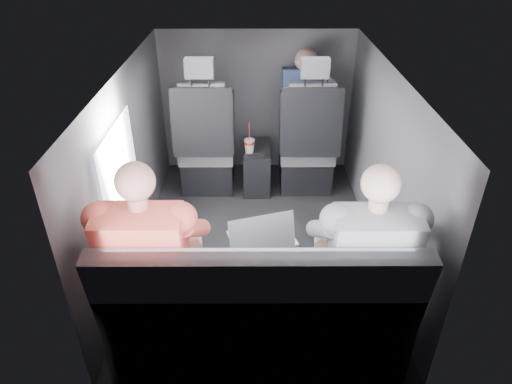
{
  "coord_description": "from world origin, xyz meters",
  "views": [
    {
      "loc": [
        -0.02,
        -2.86,
        2.21
      ],
      "look_at": [
        -0.01,
        -0.05,
        0.49
      ],
      "focal_mm": 32.0,
      "sensor_mm": 36.0,
      "label": 1
    }
  ],
  "objects_px": {
    "front_seat_left": "(207,150)",
    "laptop_silver": "(262,238)",
    "rear_bench": "(259,316)",
    "center_console": "(257,167)",
    "passenger_rear_right": "(362,258)",
    "passenger_front_right": "(304,102)",
    "soda_cup": "(249,146)",
    "laptop_white": "(161,240)",
    "front_seat_right": "(307,149)",
    "passenger_rear_left": "(153,258)",
    "laptop_black": "(357,244)"
  },
  "relations": [
    {
      "from": "rear_bench",
      "to": "front_seat_right",
      "type": "bearing_deg",
      "value": 76.69
    },
    {
      "from": "front_seat_right",
      "to": "passenger_rear_left",
      "type": "height_order",
      "value": "passenger_rear_left"
    },
    {
      "from": "front_seat_left",
      "to": "laptop_black",
      "type": "xyz_separation_m",
      "value": [
        1.0,
        -1.69,
        0.24
      ]
    },
    {
      "from": "rear_bench",
      "to": "passenger_rear_left",
      "type": "relative_size",
      "value": 1.26
    },
    {
      "from": "passenger_rear_left",
      "to": "passenger_rear_right",
      "type": "relative_size",
      "value": 1.01
    },
    {
      "from": "passenger_rear_right",
      "to": "laptop_black",
      "type": "bearing_deg",
      "value": 93.63
    },
    {
      "from": "soda_cup",
      "to": "laptop_silver",
      "type": "height_order",
      "value": "laptop_silver"
    },
    {
      "from": "front_seat_left",
      "to": "center_console",
      "type": "height_order",
      "value": "front_seat_left"
    },
    {
      "from": "front_seat_left",
      "to": "passenger_front_right",
      "type": "relative_size",
      "value": 1.58
    },
    {
      "from": "front_seat_left",
      "to": "front_seat_right",
      "type": "bearing_deg",
      "value": 0.0
    },
    {
      "from": "laptop_silver",
      "to": "passenger_rear_right",
      "type": "relative_size",
      "value": 0.34
    },
    {
      "from": "center_console",
      "to": "passenger_rear_right",
      "type": "bearing_deg",
      "value": -73.29
    },
    {
      "from": "center_console",
      "to": "soda_cup",
      "type": "height_order",
      "value": "soda_cup"
    },
    {
      "from": "front_seat_left",
      "to": "laptop_silver",
      "type": "relative_size",
      "value": 2.99
    },
    {
      "from": "center_console",
      "to": "front_seat_right",
      "type": "bearing_deg",
      "value": -5.07
    },
    {
      "from": "rear_bench",
      "to": "laptop_white",
      "type": "relative_size",
      "value": 3.69
    },
    {
      "from": "laptop_silver",
      "to": "passenger_front_right",
      "type": "distance_m",
      "value": 1.93
    },
    {
      "from": "front_seat_left",
      "to": "passenger_front_right",
      "type": "bearing_deg",
      "value": 16.4
    },
    {
      "from": "front_seat_right",
      "to": "soda_cup",
      "type": "bearing_deg",
      "value": -172.09
    },
    {
      "from": "soda_cup",
      "to": "laptop_white",
      "type": "height_order",
      "value": "laptop_white"
    },
    {
      "from": "rear_bench",
      "to": "laptop_black",
      "type": "height_order",
      "value": "rear_bench"
    },
    {
      "from": "passenger_rear_right",
      "to": "front_seat_right",
      "type": "bearing_deg",
      "value": 93.31
    },
    {
      "from": "passenger_rear_left",
      "to": "front_seat_right",
      "type": "bearing_deg",
      "value": 60.74
    },
    {
      "from": "laptop_silver",
      "to": "front_seat_right",
      "type": "bearing_deg",
      "value": 75.26
    },
    {
      "from": "center_console",
      "to": "passenger_front_right",
      "type": "distance_m",
      "value": 0.73
    },
    {
      "from": "center_console",
      "to": "laptop_black",
      "type": "distance_m",
      "value": 1.86
    },
    {
      "from": "center_console",
      "to": "laptop_white",
      "type": "distance_m",
      "value": 1.83
    },
    {
      "from": "passenger_front_right",
      "to": "soda_cup",
      "type": "bearing_deg",
      "value": -146.22
    },
    {
      "from": "front_seat_left",
      "to": "rear_bench",
      "type": "bearing_deg",
      "value": -76.69
    },
    {
      "from": "front_seat_left",
      "to": "passenger_rear_left",
      "type": "distance_m",
      "value": 1.83
    },
    {
      "from": "front_seat_right",
      "to": "passenger_rear_left",
      "type": "xyz_separation_m",
      "value": [
        -1.01,
        -1.81,
        0.24
      ]
    },
    {
      "from": "center_console",
      "to": "laptop_silver",
      "type": "xyz_separation_m",
      "value": [
        0.02,
        -1.67,
        0.44
      ]
    },
    {
      "from": "front_seat_right",
      "to": "passenger_rear_left",
      "type": "relative_size",
      "value": 1.0
    },
    {
      "from": "laptop_white",
      "to": "laptop_silver",
      "type": "xyz_separation_m",
      "value": [
        0.57,
        0.02,
        -0.0
      ]
    },
    {
      "from": "rear_bench",
      "to": "soda_cup",
      "type": "height_order",
      "value": "rear_bench"
    },
    {
      "from": "rear_bench",
      "to": "passenger_front_right",
      "type": "relative_size",
      "value": 2.0
    },
    {
      "from": "rear_bench",
      "to": "center_console",
      "type": "bearing_deg",
      "value": 90.0
    },
    {
      "from": "center_console",
      "to": "rear_bench",
      "type": "bearing_deg",
      "value": -90.0
    },
    {
      "from": "laptop_silver",
      "to": "front_seat_left",
      "type": "bearing_deg",
      "value": 106.19
    },
    {
      "from": "front_seat_right",
      "to": "passenger_front_right",
      "type": "relative_size",
      "value": 1.58
    },
    {
      "from": "laptop_silver",
      "to": "passenger_front_right",
      "type": "relative_size",
      "value": 0.53
    },
    {
      "from": "passenger_front_right",
      "to": "laptop_white",
      "type": "bearing_deg",
      "value": -117.08
    },
    {
      "from": "front_seat_left",
      "to": "passenger_rear_left",
      "type": "height_order",
      "value": "passenger_rear_left"
    },
    {
      "from": "rear_bench",
      "to": "passenger_rear_left",
      "type": "bearing_deg",
      "value": 170.46
    },
    {
      "from": "front_seat_left",
      "to": "front_seat_right",
      "type": "distance_m",
      "value": 0.9
    },
    {
      "from": "soda_cup",
      "to": "rear_bench",
      "type": "bearing_deg",
      "value": -87.93
    },
    {
      "from": "front_seat_right",
      "to": "rear_bench",
      "type": "xyz_separation_m",
      "value": [
        -0.45,
        -1.9,
        -0.09
      ]
    },
    {
      "from": "laptop_black",
      "to": "rear_bench",
      "type": "bearing_deg",
      "value": -158.44
    },
    {
      "from": "laptop_silver",
      "to": "passenger_front_right",
      "type": "height_order",
      "value": "passenger_front_right"
    },
    {
      "from": "front_seat_right",
      "to": "laptop_black",
      "type": "height_order",
      "value": "front_seat_right"
    }
  ]
}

